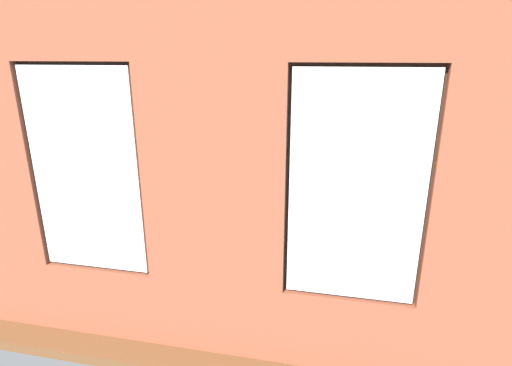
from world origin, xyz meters
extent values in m
cube|color=brown|center=(0.00, 0.00, -0.05)|extent=(6.63, 5.59, 0.10)
cube|color=#9E5138|center=(0.00, 2.42, 1.78)|extent=(1.25, 0.16, 3.55)
cube|color=#9E5138|center=(-1.18, 2.42, 0.37)|extent=(1.10, 0.16, 0.75)
cube|color=white|center=(-1.18, 2.46, 1.71)|extent=(1.04, 0.03, 1.86)
cube|color=#38281E|center=(-1.18, 2.40, 1.71)|extent=(1.10, 0.04, 1.92)
cube|color=#9E5138|center=(1.18, 2.42, 0.37)|extent=(1.10, 0.16, 0.75)
cube|color=#9E5138|center=(1.18, 2.42, 3.11)|extent=(1.10, 0.16, 0.88)
cube|color=white|center=(1.18, 2.46, 1.71)|extent=(1.04, 0.03, 1.86)
cube|color=#38281E|center=(1.18, 2.40, 1.71)|extent=(1.10, 0.04, 1.92)
cube|color=tan|center=(0.00, 2.32, 0.72)|extent=(3.65, 0.24, 0.06)
cube|color=black|center=(0.00, 2.33, 2.06)|extent=(0.52, 0.03, 0.67)
cube|color=#A33875|center=(0.00, 2.31, 2.06)|extent=(0.46, 0.01, 0.61)
cube|color=white|center=(2.97, 0.20, 1.78)|extent=(0.10, 4.59, 3.55)
cube|color=black|center=(0.57, 1.72, 0.21)|extent=(1.98, 0.85, 0.42)
cube|color=black|center=(0.57, 2.04, 0.61)|extent=(1.98, 0.24, 0.38)
cube|color=black|center=(-0.31, 1.72, 0.52)|extent=(0.22, 0.85, 0.24)
cube|color=black|center=(1.45, 1.72, 0.52)|extent=(0.22, 0.85, 0.24)
cube|color=black|center=(0.18, 1.68, 0.48)|extent=(0.71, 0.65, 0.12)
cube|color=black|center=(0.95, 1.68, 0.48)|extent=(0.71, 0.65, 0.12)
cube|color=black|center=(-2.27, 0.23, 0.21)|extent=(0.96, 1.80, 0.42)
cube|color=black|center=(-2.59, 0.21, 0.61)|extent=(0.35, 1.76, 0.38)
cube|color=black|center=(-2.22, -0.53, 0.52)|extent=(0.86, 0.28, 0.24)
cube|color=black|center=(-2.32, 0.99, 0.52)|extent=(0.86, 0.28, 0.24)
cube|color=black|center=(-2.20, -0.10, 0.48)|extent=(0.68, 0.64, 0.12)
cube|color=black|center=(-2.25, 0.56, 0.48)|extent=(0.68, 0.64, 0.12)
cube|color=olive|center=(0.18, 0.23, 0.41)|extent=(1.26, 0.78, 0.04)
cube|color=olive|center=(-0.39, -0.10, 0.19)|extent=(0.07, 0.07, 0.39)
cube|color=olive|center=(0.75, -0.10, 0.19)|extent=(0.07, 0.07, 0.39)
cube|color=olive|center=(-0.39, 0.56, 0.19)|extent=(0.07, 0.07, 0.39)
cube|color=olive|center=(0.75, 0.56, 0.19)|extent=(0.07, 0.07, 0.39)
cylinder|color=silver|center=(0.56, 0.35, 0.48)|extent=(0.09, 0.09, 0.11)
cylinder|color=#B7333D|center=(-0.17, 0.10, 0.48)|extent=(0.08, 0.08, 0.10)
cylinder|color=beige|center=(0.08, 0.35, 0.46)|extent=(0.10, 0.10, 0.08)
sphere|color=#337F38|center=(0.08, 0.35, 0.56)|extent=(0.12, 0.12, 0.12)
cube|color=black|center=(0.18, 0.23, 0.44)|extent=(0.17, 0.12, 0.02)
cube|color=#59595B|center=(0.34, 0.14, 0.44)|extent=(0.07, 0.18, 0.02)
cube|color=black|center=(2.67, -0.15, 0.26)|extent=(0.94, 0.42, 0.53)
cube|color=black|center=(2.67, -0.15, 0.55)|extent=(0.46, 0.20, 0.05)
cube|color=black|center=(2.67, -0.15, 0.61)|extent=(0.06, 0.04, 0.06)
cube|color=black|center=(2.67, -0.15, 0.94)|extent=(1.04, 0.04, 0.61)
cube|color=black|center=(2.67, -0.17, 0.94)|extent=(0.99, 0.01, 0.56)
cylinder|color=beige|center=(2.12, 0.77, 0.20)|extent=(0.37, 0.37, 0.40)
cylinder|color=brown|center=(2.12, 0.77, 0.44)|extent=(0.06, 0.06, 0.08)
ellipsoid|color=#337F38|center=(2.12, 0.77, 0.83)|extent=(0.87, 0.87, 0.70)
cylinder|color=#47423D|center=(-2.47, -1.80, 0.14)|extent=(0.24, 0.24, 0.28)
cylinder|color=brown|center=(-2.47, -1.80, 0.41)|extent=(0.04, 0.04, 0.27)
cone|color=#286B2D|center=(-2.27, -1.80, 0.81)|extent=(0.47, 0.11, 0.58)
cone|color=#286B2D|center=(-2.49, -1.62, 0.82)|extent=(0.17, 0.45, 0.60)
cone|color=#286B2D|center=(-2.66, -1.81, 0.81)|extent=(0.47, 0.13, 0.58)
cone|color=#286B2D|center=(-2.48, -2.02, 0.78)|extent=(0.13, 0.53, 0.54)
cylinder|color=gray|center=(2.37, -1.75, 0.15)|extent=(0.30, 0.30, 0.31)
cylinder|color=brown|center=(2.37, -1.75, 0.37)|extent=(0.05, 0.05, 0.12)
ellipsoid|color=#3D8E42|center=(2.37, -1.75, 0.63)|extent=(0.59, 0.59, 0.42)
cylinder|color=brown|center=(-0.87, 1.72, 0.20)|extent=(0.39, 0.39, 0.40)
cylinder|color=brown|center=(-0.87, 1.72, 0.53)|extent=(0.07, 0.07, 0.26)
cone|color=#1E5B28|center=(-0.69, 1.75, 0.86)|extent=(0.52, 0.25, 0.52)
cone|color=#1E5B28|center=(-0.87, 1.89, 0.87)|extent=(0.16, 0.48, 0.53)
cone|color=#1E5B28|center=(-1.08, 1.69, 0.84)|extent=(0.54, 0.23, 0.49)
cone|color=#1E5B28|center=(-0.85, 1.56, 0.89)|extent=(0.23, 0.46, 0.55)
cylinder|color=brown|center=(-1.92, -1.10, 0.10)|extent=(0.18, 0.18, 0.20)
cylinder|color=brown|center=(-1.92, -1.10, 0.26)|extent=(0.03, 0.03, 0.11)
ellipsoid|color=#337F38|center=(-1.92, -1.10, 0.45)|extent=(0.34, 0.34, 0.28)
camera|label=1|loc=(-1.02, 5.48, 2.73)|focal=28.00mm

